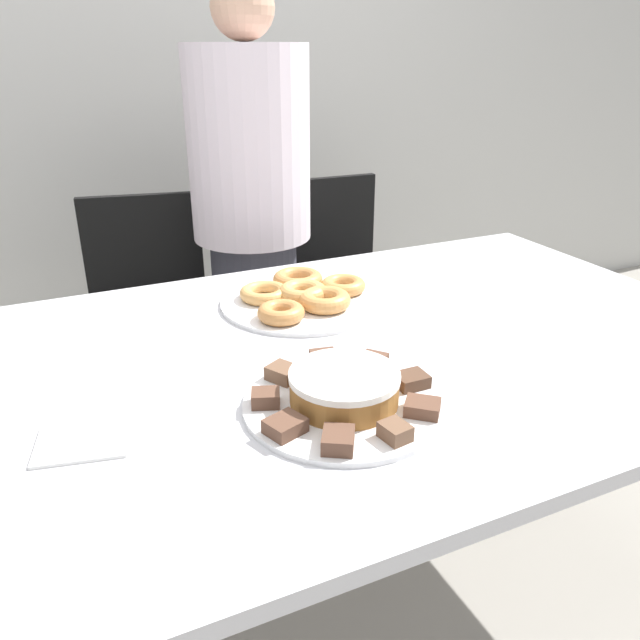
{
  "coord_description": "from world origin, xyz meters",
  "views": [
    {
      "loc": [
        -0.47,
        -1.04,
        1.32
      ],
      "look_at": [
        0.02,
        0.02,
        0.81
      ],
      "focal_mm": 35.0,
      "sensor_mm": 36.0,
      "label": 1
    }
  ],
  "objects_px": {
    "person_standing": "(252,223)",
    "office_chair_left": "(153,340)",
    "plate_cake": "(344,404)",
    "frosted_cake": "(344,387)",
    "napkin": "(82,442)",
    "plate_donuts": "(303,301)",
    "office_chair_right": "(342,306)"
  },
  "relations": [
    {
      "from": "person_standing",
      "to": "plate_cake",
      "type": "relative_size",
      "value": 4.32
    },
    {
      "from": "person_standing",
      "to": "office_chair_right",
      "type": "relative_size",
      "value": 1.74
    },
    {
      "from": "person_standing",
      "to": "office_chair_right",
      "type": "xyz_separation_m",
      "value": [
        0.37,
        0.06,
        -0.38
      ]
    },
    {
      "from": "frosted_cake",
      "to": "plate_cake",
      "type": "bearing_deg",
      "value": 0.0
    },
    {
      "from": "office_chair_left",
      "to": "office_chair_right",
      "type": "bearing_deg",
      "value": 10.8
    },
    {
      "from": "person_standing",
      "to": "frosted_cake",
      "type": "distance_m",
      "value": 1.11
    },
    {
      "from": "plate_donuts",
      "to": "frosted_cake",
      "type": "distance_m",
      "value": 0.49
    },
    {
      "from": "plate_cake",
      "to": "plate_donuts",
      "type": "xyz_separation_m",
      "value": [
        0.13,
        0.47,
        0.0
      ]
    },
    {
      "from": "person_standing",
      "to": "office_chair_left",
      "type": "bearing_deg",
      "value": 170.3
    },
    {
      "from": "plate_donuts",
      "to": "frosted_cake",
      "type": "xyz_separation_m",
      "value": [
        -0.13,
        -0.47,
        0.03
      ]
    },
    {
      "from": "plate_cake",
      "to": "office_chair_left",
      "type": "bearing_deg",
      "value": 97.11
    },
    {
      "from": "office_chair_left",
      "to": "plate_donuts",
      "type": "bearing_deg",
      "value": -57.71
    },
    {
      "from": "plate_cake",
      "to": "plate_donuts",
      "type": "height_order",
      "value": "same"
    },
    {
      "from": "frosted_cake",
      "to": "napkin",
      "type": "height_order",
      "value": "frosted_cake"
    },
    {
      "from": "plate_donuts",
      "to": "napkin",
      "type": "height_order",
      "value": "plate_donuts"
    },
    {
      "from": "person_standing",
      "to": "office_chair_left",
      "type": "height_order",
      "value": "person_standing"
    },
    {
      "from": "person_standing",
      "to": "office_chair_right",
      "type": "distance_m",
      "value": 0.53
    },
    {
      "from": "office_chair_right",
      "to": "plate_cake",
      "type": "bearing_deg",
      "value": -115.27
    },
    {
      "from": "plate_cake",
      "to": "office_chair_right",
      "type": "bearing_deg",
      "value": 63.27
    },
    {
      "from": "person_standing",
      "to": "office_chair_right",
      "type": "height_order",
      "value": "person_standing"
    },
    {
      "from": "napkin",
      "to": "person_standing",
      "type": "bearing_deg",
      "value": 57.78
    },
    {
      "from": "person_standing",
      "to": "plate_cake",
      "type": "distance_m",
      "value": 1.11
    },
    {
      "from": "napkin",
      "to": "plate_donuts",
      "type": "bearing_deg",
      "value": 35.45
    },
    {
      "from": "plate_cake",
      "to": "plate_donuts",
      "type": "distance_m",
      "value": 0.48
    },
    {
      "from": "plate_cake",
      "to": "napkin",
      "type": "bearing_deg",
      "value": 169.87
    },
    {
      "from": "person_standing",
      "to": "office_chair_left",
      "type": "xyz_separation_m",
      "value": [
        -0.35,
        0.06,
        -0.38
      ]
    },
    {
      "from": "plate_cake",
      "to": "person_standing",
      "type": "bearing_deg",
      "value": 79.0
    },
    {
      "from": "plate_donuts",
      "to": "napkin",
      "type": "bearing_deg",
      "value": -144.55
    },
    {
      "from": "frosted_cake",
      "to": "person_standing",
      "type": "bearing_deg",
      "value": 79.0
    },
    {
      "from": "office_chair_left",
      "to": "plate_cake",
      "type": "xyz_separation_m",
      "value": [
        0.14,
        -1.15,
        0.34
      ]
    },
    {
      "from": "office_chair_left",
      "to": "frosted_cake",
      "type": "bearing_deg",
      "value": -72.17
    },
    {
      "from": "office_chair_left",
      "to": "plate_cake",
      "type": "relative_size",
      "value": 2.48
    }
  ]
}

